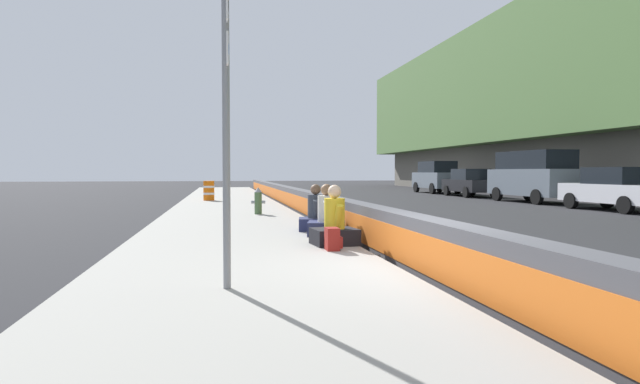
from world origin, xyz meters
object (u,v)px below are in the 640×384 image
at_px(seated_person_rear, 316,216).
at_px(parked_car_fourth, 533,175).
at_px(backpack, 333,239).
at_px(parked_car_midline, 470,183).
at_px(parked_car_far, 437,177).
at_px(seated_person_foreground, 334,226).
at_px(seated_person_middle, 327,219).
at_px(route_sign_post, 226,114).
at_px(parked_car_third, 616,189).
at_px(construction_barrel, 209,191).
at_px(fire_hydrant, 258,200).

distance_m(seated_person_rear, parked_car_fourth, 17.21).
distance_m(backpack, parked_car_midline, 24.28).
bearing_deg(parked_car_far, parked_car_midline, 178.01).
height_order(seated_person_foreground, backpack, seated_person_foreground).
distance_m(seated_person_foreground, seated_person_rear, 2.41).
relative_size(parked_car_fourth, parked_car_far, 1.07).
xyz_separation_m(seated_person_middle, parked_car_midline, (18.33, -12.82, 0.37)).
distance_m(seated_person_foreground, backpack, 0.71).
distance_m(route_sign_post, backpack, 3.75).
height_order(seated_person_foreground, parked_car_fourth, parked_car_fourth).
bearing_deg(seated_person_foreground, parked_car_third, -58.75).
height_order(seated_person_foreground, construction_barrel, seated_person_foreground).
bearing_deg(construction_barrel, parked_car_midline, -76.25).
distance_m(construction_barrel, parked_car_fourth, 16.06).
bearing_deg(parked_car_far, backpack, 152.69).
xyz_separation_m(seated_person_foreground, parked_car_far, (25.14, -13.15, 0.69)).
distance_m(backpack, parked_car_far, 29.06).
relative_size(parked_car_third, parked_car_fourth, 0.87).
xyz_separation_m(route_sign_post, parked_car_midline, (23.07, -15.01, -1.35)).
bearing_deg(parked_car_midline, seated_person_foreground, 146.72).
xyz_separation_m(seated_person_rear, construction_barrel, (13.51, 2.77, 0.14)).
bearing_deg(construction_barrel, backpack, -171.39).
bearing_deg(fire_hydrant, seated_person_middle, -169.91).
xyz_separation_m(seated_person_rear, parked_car_midline, (17.34, -12.88, 0.38)).
xyz_separation_m(construction_barrel, parked_car_midline, (3.83, -15.65, 0.24)).
xyz_separation_m(parked_car_third, parked_car_far, (17.23, -0.12, 0.32)).
bearing_deg(parked_car_fourth, parked_car_midline, 1.96).
distance_m(route_sign_post, seated_person_foreground, 4.27).
distance_m(seated_person_foreground, construction_barrel, 16.14).
bearing_deg(fire_hydrant, backpack, -174.73).
distance_m(seated_person_foreground, parked_car_far, 28.38).
bearing_deg(construction_barrel, route_sign_post, -178.09).
bearing_deg(seated_person_middle, seated_person_rear, 3.34).
relative_size(backpack, parked_car_fourth, 0.08).
xyz_separation_m(route_sign_post, seated_person_rear, (5.73, -2.13, -1.73)).
distance_m(fire_hydrant, parked_car_far, 22.69).
bearing_deg(parked_car_third, seated_person_foreground, 121.25).
bearing_deg(construction_barrel, parked_car_far, -59.77).
height_order(seated_person_rear, backpack, seated_person_rear).
xyz_separation_m(seated_person_foreground, parked_car_fourth, (13.54, -13.17, 0.86)).
bearing_deg(seated_person_foreground, backpack, 164.88).
relative_size(seated_person_middle, parked_car_far, 0.23).
relative_size(route_sign_post, backpack, 9.00).
bearing_deg(parked_car_midline, route_sign_post, 146.95).
xyz_separation_m(construction_barrel, parked_car_fourth, (-2.37, -15.86, 0.73)).
height_order(route_sign_post, parked_car_midline, route_sign_post).
height_order(route_sign_post, seated_person_rear, route_sign_post).
distance_m(seated_person_middle, backpack, 2.11).
bearing_deg(backpack, fire_hydrant, 5.27).
distance_m(parked_car_third, parked_car_far, 17.24).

